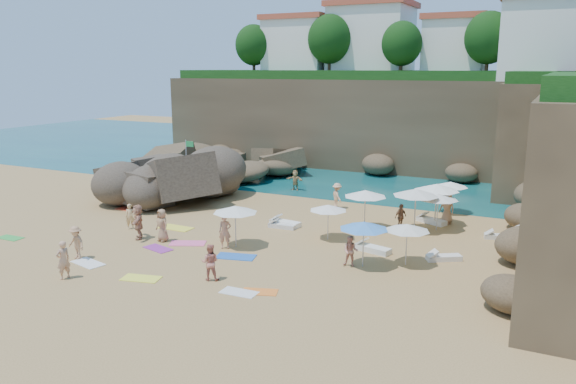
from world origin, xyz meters
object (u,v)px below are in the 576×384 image
at_px(parasol_2, 438,197).
at_px(lounger_0, 285,223).
at_px(flag_pole, 188,157).
at_px(person_stand_0, 130,217).
at_px(person_stand_2, 337,196).
at_px(person_stand_5, 295,180).
at_px(person_stand_4, 447,208).
at_px(person_stand_3, 401,217).
at_px(rock_outcrop, 155,197).
at_px(parasol_0, 365,193).
at_px(parasol_1, 451,184).
at_px(person_stand_1, 210,262).
at_px(person_stand_6, 63,260).

height_order(parasol_2, lounger_0, parasol_2).
height_order(flag_pole, person_stand_0, flag_pole).
xyz_separation_m(person_stand_2, person_stand_5, (-4.89, 3.94, -0.08)).
xyz_separation_m(person_stand_4, person_stand_5, (-12.02, 4.42, -0.18)).
relative_size(person_stand_0, person_stand_3, 0.98).
height_order(rock_outcrop, person_stand_5, rock_outcrop).
relative_size(person_stand_2, person_stand_3, 1.14).
bearing_deg(parasol_0, person_stand_0, -154.24).
xyz_separation_m(flag_pole, parasol_1, (19.41, 0.97, -0.50)).
relative_size(parasol_0, person_stand_5, 1.57).
distance_m(person_stand_1, person_stand_6, 6.42).
relative_size(rock_outcrop, person_stand_6, 5.07).
bearing_deg(parasol_2, lounger_0, -160.01).
relative_size(lounger_0, person_stand_6, 1.09).
bearing_deg(person_stand_5, flag_pole, -153.58).
distance_m(parasol_2, lounger_0, 8.85).
relative_size(person_stand_2, person_stand_5, 1.11).
xyz_separation_m(flag_pole, person_stand_5, (7.70, 2.88, -1.60)).
height_order(person_stand_1, person_stand_3, person_stand_1).
bearing_deg(person_stand_0, parasol_0, -16.25).
relative_size(person_stand_4, person_stand_5, 1.24).
relative_size(parasol_0, lounger_0, 1.29).
xyz_separation_m(parasol_2, person_stand_3, (-1.90, -0.75, -1.21)).
bearing_deg(person_stand_3, parasol_1, 8.32).
relative_size(flag_pole, parasol_0, 1.54).
height_order(person_stand_2, person_stand_5, person_stand_2).
height_order(flag_pole, parasol_1, flag_pole).
relative_size(lounger_0, person_stand_1, 1.16).
relative_size(parasol_0, person_stand_3, 1.62).
relative_size(person_stand_1, person_stand_2, 0.95).
xyz_separation_m(parasol_1, lounger_0, (-8.06, -7.18, -1.72)).
xyz_separation_m(person_stand_1, person_stand_2, (0.36, 14.27, 0.04)).
bearing_deg(parasol_0, person_stand_3, 24.88).
relative_size(person_stand_2, person_stand_6, 0.99).
distance_m(person_stand_5, person_stand_6, 20.93).
bearing_deg(person_stand_0, lounger_0, -11.75).
relative_size(lounger_0, person_stand_2, 1.10).
xyz_separation_m(parasol_0, person_stand_4, (3.98, 3.33, -1.15)).
xyz_separation_m(rock_outcrop, parasol_0, (16.05, -1.26, 2.10)).
relative_size(person_stand_4, person_stand_6, 1.11).
relative_size(person_stand_5, person_stand_6, 0.89).
xyz_separation_m(rock_outcrop, parasol_1, (19.72, 4.57, 1.87)).
bearing_deg(person_stand_2, parasol_0, 177.72).
xyz_separation_m(parasol_1, person_stand_5, (-11.71, 1.92, -1.10)).
xyz_separation_m(lounger_0, person_stand_4, (8.37, 4.68, 0.81)).
bearing_deg(parasol_2, parasol_0, -156.72).
bearing_deg(person_stand_6, person_stand_0, -146.17).
relative_size(person_stand_2, person_stand_4, 0.89).
height_order(parasol_1, person_stand_5, parasol_1).
height_order(parasol_1, parasol_2, parasol_2).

